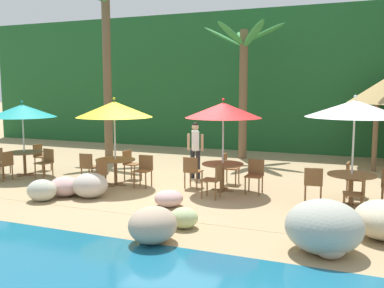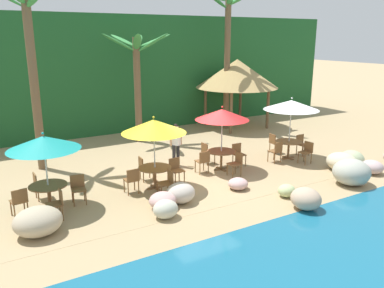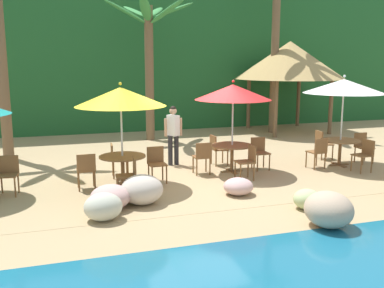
# 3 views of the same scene
# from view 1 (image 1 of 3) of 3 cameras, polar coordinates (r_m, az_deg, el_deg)

# --- Properties ---
(ground_plane) EXTENTS (120.00, 120.00, 0.00)m
(ground_plane) POSITION_cam_1_polar(r_m,az_deg,el_deg) (11.99, -2.04, -5.83)
(ground_plane) COLOR tan
(terrace_deck) EXTENTS (18.00, 5.20, 0.01)m
(terrace_deck) POSITION_cam_1_polar(r_m,az_deg,el_deg) (11.99, -2.04, -5.81)
(terrace_deck) COLOR tan
(terrace_deck) RESTS_ON ground
(foliage_backdrop) EXTENTS (28.00, 2.40, 6.00)m
(foliage_backdrop) POSITION_cam_1_polar(r_m,az_deg,el_deg) (20.22, 8.58, 8.00)
(foliage_backdrop) COLOR #1E5628
(foliage_backdrop) RESTS_ON ground
(rock_seawall) EXTENTS (14.31, 3.37, 0.89)m
(rock_seawall) POSITION_cam_1_polar(r_m,az_deg,el_deg) (9.04, 1.01, -7.96)
(rock_seawall) COLOR #CAA09D
(rock_seawall) RESTS_ON ground
(umbrella_teal) EXTENTS (2.06, 2.06, 2.33)m
(umbrella_teal) POSITION_cam_1_polar(r_m,az_deg,el_deg) (14.53, -21.12, 4.02)
(umbrella_teal) COLOR silver
(umbrella_teal) RESTS_ON ground
(dining_table_teal) EXTENTS (1.10, 1.10, 0.74)m
(dining_table_teal) POSITION_cam_1_polar(r_m,az_deg,el_deg) (14.67, -20.87, -1.45)
(dining_table_teal) COLOR brown
(dining_table_teal) RESTS_ON ground
(chair_teal_seaward) EXTENTS (0.47, 0.48, 0.87)m
(chair_teal_seaward) POSITION_cam_1_polar(r_m,az_deg,el_deg) (14.10, -18.38, -2.09)
(chair_teal_seaward) COLOR brown
(chair_teal_seaward) RESTS_ON ground
(chair_teal_inland) EXTENTS (0.44, 0.43, 0.87)m
(chair_teal_inland) POSITION_cam_1_polar(r_m,az_deg,el_deg) (15.38, -19.02, -1.36)
(chair_teal_inland) COLOR brown
(chair_teal_inland) RESTS_ON ground
(chair_teal_right) EXTENTS (0.44, 0.44, 0.87)m
(chair_teal_right) POSITION_cam_1_polar(r_m,az_deg,el_deg) (14.04, -23.06, -2.34)
(chair_teal_right) COLOR brown
(chair_teal_right) RESTS_ON ground
(umbrella_yellow) EXTENTS (2.11, 2.11, 2.47)m
(umbrella_yellow) POSITION_cam_1_polar(r_m,az_deg,el_deg) (12.34, -10.03, 4.44)
(umbrella_yellow) COLOR silver
(umbrella_yellow) RESTS_ON ground
(dining_table_yellow) EXTENTS (1.10, 1.10, 0.74)m
(dining_table_yellow) POSITION_cam_1_polar(r_m,az_deg,el_deg) (12.51, -9.88, -2.51)
(dining_table_yellow) COLOR brown
(dining_table_yellow) RESTS_ON ground
(chair_yellow_seaward) EXTENTS (0.43, 0.44, 0.87)m
(chair_yellow_seaward) POSITION_cam_1_polar(r_m,az_deg,el_deg) (12.20, -6.21, -3.18)
(chair_yellow_seaward) COLOR brown
(chair_yellow_seaward) RESTS_ON ground
(chair_yellow_inland) EXTENTS (0.46, 0.45, 0.87)m
(chair_yellow_inland) POSITION_cam_1_polar(r_m,az_deg,el_deg) (13.26, -8.00, -2.36)
(chair_yellow_inland) COLOR brown
(chair_yellow_inland) RESTS_ON ground
(chair_yellow_left) EXTENTS (0.42, 0.43, 0.87)m
(chair_yellow_left) POSITION_cam_1_polar(r_m,az_deg,el_deg) (12.93, -13.27, -2.74)
(chair_yellow_left) COLOR brown
(chair_yellow_left) RESTS_ON ground
(chair_yellow_right) EXTENTS (0.46, 0.45, 0.87)m
(chair_yellow_right) POSITION_cam_1_polar(r_m,az_deg,el_deg) (11.81, -11.99, -3.64)
(chair_yellow_right) COLOR brown
(chair_yellow_right) RESTS_ON ground
(umbrella_red) EXTENTS (2.01, 2.01, 2.46)m
(umbrella_red) POSITION_cam_1_polar(r_m,az_deg,el_deg) (11.49, 4.07, 4.37)
(umbrella_red) COLOR silver
(umbrella_red) RESTS_ON ground
(dining_table_red) EXTENTS (1.10, 1.10, 0.74)m
(dining_table_red) POSITION_cam_1_polar(r_m,az_deg,el_deg) (11.66, 4.00, -3.13)
(dining_table_red) COLOR brown
(dining_table_red) RESTS_ON ground
(chair_red_seaward) EXTENTS (0.43, 0.43, 0.87)m
(chair_red_seaward) POSITION_cam_1_polar(r_m,az_deg,el_deg) (11.53, 8.15, -3.83)
(chair_red_seaward) COLOR brown
(chair_red_seaward) RESTS_ON ground
(chair_red_inland) EXTENTS (0.44, 0.43, 0.87)m
(chair_red_inland) POSITION_cam_1_polar(r_m,az_deg,el_deg) (12.51, 4.70, -2.90)
(chair_red_inland) COLOR brown
(chair_red_inland) RESTS_ON ground
(chair_red_left) EXTENTS (0.44, 0.45, 0.87)m
(chair_red_left) POSITION_cam_1_polar(r_m,az_deg,el_deg) (11.92, 0.01, -3.38)
(chair_red_left) COLOR brown
(chair_red_left) RESTS_ON ground
(chair_red_right) EXTENTS (0.44, 0.43, 0.87)m
(chair_red_right) POSITION_cam_1_polar(r_m,az_deg,el_deg) (10.87, 2.95, -4.44)
(chair_red_right) COLOR brown
(chair_red_right) RESTS_ON ground
(umbrella_white) EXTENTS (2.23, 2.23, 2.56)m
(umbrella_white) POSITION_cam_1_polar(r_m,az_deg,el_deg) (10.67, 20.34, 4.31)
(umbrella_white) COLOR silver
(umbrella_white) RESTS_ON ground
(dining_table_white) EXTENTS (1.10, 1.10, 0.74)m
(dining_table_white) POSITION_cam_1_polar(r_m,az_deg,el_deg) (10.87, 19.95, -4.33)
(dining_table_white) COLOR brown
(dining_table_white) RESTS_ON ground
(chair_white_inland) EXTENTS (0.46, 0.45, 0.87)m
(chair_white_inland) POSITION_cam_1_polar(r_m,az_deg,el_deg) (11.73, 20.02, -4.01)
(chair_white_inland) COLOR brown
(chair_white_inland) RESTS_ON ground
(chair_white_left) EXTENTS (0.46, 0.47, 0.87)m
(chair_white_left) POSITION_cam_1_polar(r_m,az_deg,el_deg) (10.77, 15.43, -4.80)
(chair_white_left) COLOR brown
(chair_white_left) RESTS_ON ground
(chair_white_right) EXTENTS (0.46, 0.46, 0.87)m
(chair_white_right) POSITION_cam_1_polar(r_m,az_deg,el_deg) (10.06, 20.68, -5.86)
(chair_white_right) COLOR brown
(chair_white_right) RESTS_ON ground
(palm_tree_nearest) EXTENTS (2.97, 2.81, 6.73)m
(palm_tree_nearest) POSITION_cam_1_polar(r_m,az_deg,el_deg) (17.38, -11.04, 12.74)
(palm_tree_nearest) COLOR brown
(palm_tree_nearest) RESTS_ON ground
(palm_tree_second) EXTENTS (3.26, 3.19, 5.09)m
(palm_tree_second) POSITION_cam_1_polar(r_m,az_deg,el_deg) (17.03, 6.78, 9.83)
(palm_tree_second) COLOR brown
(palm_tree_second) RESTS_ON ground
(waiter_in_white) EXTENTS (0.52, 0.39, 1.70)m
(waiter_in_white) POSITION_cam_1_polar(r_m,az_deg,el_deg) (13.20, 0.43, -0.26)
(waiter_in_white) COLOR #232328
(waiter_in_white) RESTS_ON ground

